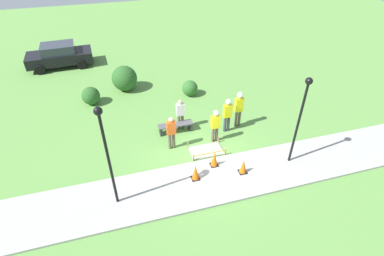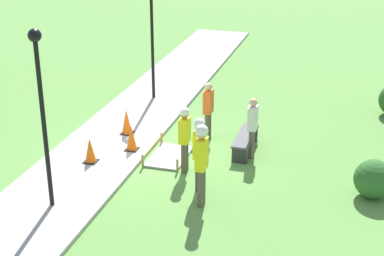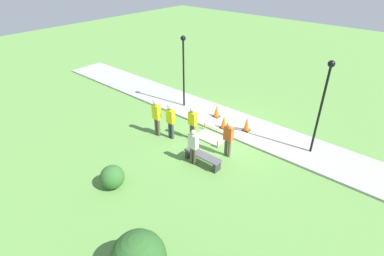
% 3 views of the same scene
% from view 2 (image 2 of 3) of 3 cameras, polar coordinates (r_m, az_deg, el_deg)
% --- Properties ---
extents(ground_plane, '(60.00, 60.00, 0.00)m').
position_cam_2_polar(ground_plane, '(16.13, -3.99, -2.22)').
color(ground_plane, '#5B8E42').
extents(sidewalk, '(28.00, 2.53, 0.10)m').
position_cam_2_polar(sidewalk, '(16.56, -8.11, -1.54)').
color(sidewalk, '#9E9E99').
rests_on(sidewalk, ground_plane).
extents(wet_concrete_patch, '(1.55, 0.98, 0.36)m').
position_cam_2_polar(wet_concrete_patch, '(15.70, -2.24, -2.76)').
color(wet_concrete_patch, gray).
rests_on(wet_concrete_patch, ground_plane).
extents(traffic_cone_near_patch, '(0.34, 0.34, 0.73)m').
position_cam_2_polar(traffic_cone_near_patch, '(16.91, -6.36, 0.60)').
color(traffic_cone_near_patch, black).
rests_on(traffic_cone_near_patch, sidewalk).
extents(traffic_cone_far_patch, '(0.34, 0.34, 0.71)m').
position_cam_2_polar(traffic_cone_far_patch, '(15.87, -5.89, -0.94)').
color(traffic_cone_far_patch, black).
rests_on(traffic_cone_far_patch, sidewalk).
extents(traffic_cone_sidewalk_edge, '(0.34, 0.34, 0.67)m').
position_cam_2_polar(traffic_cone_sidewalk_edge, '(15.33, -9.85, -2.14)').
color(traffic_cone_sidewalk_edge, black).
rests_on(traffic_cone_sidewalk_edge, sidewalk).
extents(park_bench, '(1.72, 0.44, 0.47)m').
position_cam_2_polar(park_bench, '(16.02, 5.20, -1.13)').
color(park_bench, '#2D2D33').
rests_on(park_bench, ground_plane).
extents(worker_supervisor, '(0.40, 0.28, 1.97)m').
position_cam_2_polar(worker_supervisor, '(12.94, 0.94, -2.79)').
color(worker_supervisor, brown).
rests_on(worker_supervisor, ground_plane).
extents(worker_assistant, '(0.40, 0.26, 1.83)m').
position_cam_2_polar(worker_assistant, '(13.65, 0.72, -1.88)').
color(worker_assistant, '#383D47').
rests_on(worker_assistant, ground_plane).
extents(worker_trainee, '(0.40, 0.25, 1.73)m').
position_cam_2_polar(worker_trainee, '(14.58, -0.72, -0.57)').
color(worker_trainee, brown).
rests_on(worker_trainee, ground_plane).
extents(bystander_in_orange_shirt, '(0.40, 0.22, 1.70)m').
position_cam_2_polar(bystander_in_orange_shirt, '(16.44, 1.59, 1.96)').
color(bystander_in_orange_shirt, brown).
rests_on(bystander_in_orange_shirt, ground_plane).
extents(bystander_in_gray_shirt, '(0.40, 0.22, 1.65)m').
position_cam_2_polar(bystander_in_gray_shirt, '(15.46, 5.89, 0.34)').
color(bystander_in_gray_shirt, brown).
rests_on(bystander_in_gray_shirt, ground_plane).
extents(lamppost_near, '(0.28, 0.28, 4.00)m').
position_cam_2_polar(lamppost_near, '(12.60, -14.45, 3.15)').
color(lamppost_near, black).
rests_on(lamppost_near, sidewalk).
extents(lamppost_far, '(0.28, 0.28, 4.18)m').
position_cam_2_polar(lamppost_far, '(19.16, -3.93, 10.66)').
color(lamppost_far, black).
rests_on(lamppost_far, sidewalk).
extents(shrub_rounded_far, '(0.92, 0.92, 0.92)m').
position_cam_2_polar(shrub_rounded_far, '(14.23, 17.22, -4.75)').
color(shrub_rounded_far, '#2D6028').
rests_on(shrub_rounded_far, ground_plane).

